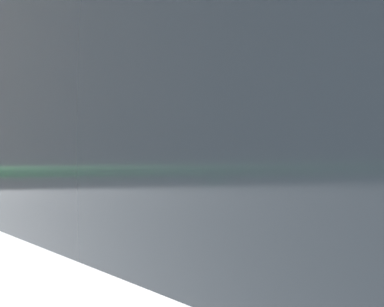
% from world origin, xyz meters
% --- Properties ---
extents(parking_meter, '(0.18, 0.18, 1.42)m').
position_xyz_m(parking_meter, '(0.04, 0.47, 1.16)').
color(parking_meter, slate).
rests_on(parking_meter, sidewalk_curb).
extents(pedestrian_at_meter, '(0.66, 0.48, 1.80)m').
position_xyz_m(pedestrian_at_meter, '(-0.46, 0.49, 1.17)').
color(pedestrian_at_meter, black).
rests_on(pedestrian_at_meter, sidewalk_curb).
extents(background_railing, '(24.06, 0.06, 0.98)m').
position_xyz_m(background_railing, '(-0.00, 2.67, 0.83)').
color(background_railing, '#2D7A38').
rests_on(background_railing, sidewalk_curb).
extents(backdrop_wall, '(32.00, 0.50, 3.28)m').
position_xyz_m(backdrop_wall, '(0.00, 6.01, 1.64)').
color(backdrop_wall, gray).
rests_on(backdrop_wall, ground).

